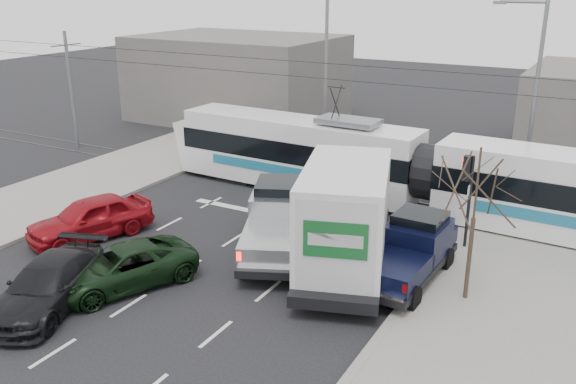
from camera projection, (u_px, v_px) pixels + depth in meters
The scene contains 16 objects.
ground at pixel (226, 279), 21.11m from camera, with size 120.00×120.00×0.00m, color black.
sidewalk_right at pixel (493, 350), 16.95m from camera, with size 6.00×60.00×0.15m, color gray.
rails at pixel (344, 195), 29.35m from camera, with size 60.00×1.60×0.03m, color #33302D.
building_left at pixel (238, 78), 44.69m from camera, with size 14.00×10.00×6.00m, color #645E5B.
bare_tree at pixel (477, 191), 18.43m from camera, with size 2.40×2.40×5.00m.
traffic_signal at pixel (468, 182), 22.59m from camera, with size 0.44×0.44×3.60m.
street_lamp_near at pixel (532, 89), 27.60m from camera, with size 2.38×0.25×9.00m.
street_lamp_far at pixel (323, 67), 34.53m from camera, with size 2.38×0.25×9.00m.
catenary at pixel (347, 116), 28.07m from camera, with size 60.00×0.20×7.00m.
tram at pixel (428, 173), 26.54m from camera, with size 25.51×3.46×5.19m.
silver_pickup at pixel (279, 218), 23.29m from camera, with size 4.74×6.95×2.41m.
box_truck at pixel (346, 217), 21.28m from camera, with size 5.10×8.46×4.00m.
navy_pickup at pixel (411, 250), 20.84m from camera, with size 2.24×5.32×2.20m.
green_car at pixel (122, 267), 20.44m from camera, with size 2.32×5.03×1.40m, color black.
red_car at pixel (90, 218), 24.28m from camera, with size 1.98×4.93×1.68m, color maroon.
dark_car at pixel (48, 285), 19.18m from camera, with size 2.08×5.11×1.48m, color black.
Camera 1 is at (11.08, -15.48, 9.85)m, focal length 38.00 mm.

